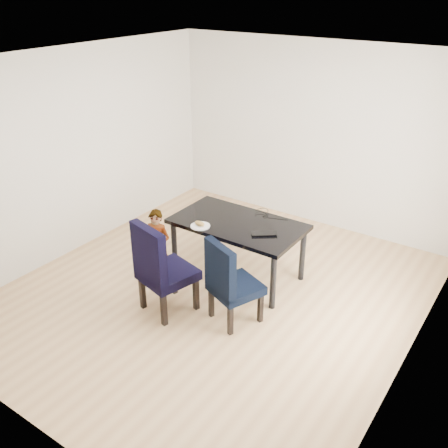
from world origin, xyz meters
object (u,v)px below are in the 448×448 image
Objects in this scene: dining_table at (238,249)px; chair_left at (168,267)px; laptop at (264,232)px; child at (157,246)px; plate at (200,226)px; chair_right at (236,281)px.

dining_table is 1.09m from chair_left.
dining_table is 5.35× the size of laptop.
chair_left is at bearing -103.45° from dining_table.
child is 3.19× the size of laptop.
child reaches higher than laptop.
dining_table is at bearing 90.89° from chair_left.
chair_left is (-0.25, -1.04, 0.18)m from dining_table.
laptop reaches higher than plate.
child is at bearing -163.82° from chair_right.
chair_left is 0.64m from child.
chair_right is 1.05× the size of child.
plate is at bearing 109.40° from chair_left.
laptop is at bearing 13.50° from child.
dining_table is at bearing 27.39° from child.
chair_left is 0.72m from plate.
child is at bearing -145.70° from plate.
plate is (-0.31, -0.35, 0.38)m from dining_table.
laptop is (0.40, -0.06, 0.39)m from dining_table.
laptop is (0.65, 0.98, 0.20)m from chair_left.
chair_right is 3.34× the size of laptop.
chair_left is 4.74× the size of plate.
chair_right reaches higher than dining_table.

